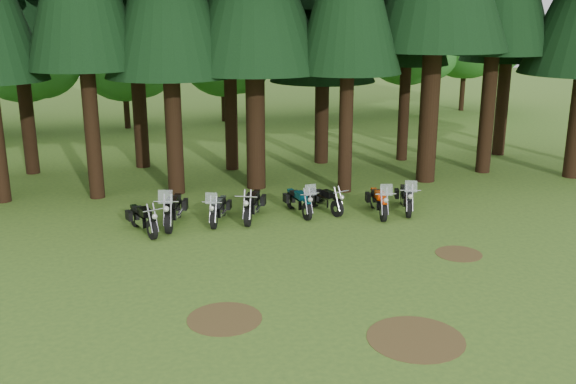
# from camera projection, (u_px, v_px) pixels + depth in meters

# --- Properties ---
(ground) EXTENTS (120.00, 120.00, 0.00)m
(ground) POSITION_uv_depth(u_px,v_px,m) (321.00, 275.00, 17.81)
(ground) COLOR #3E6323
(ground) RESTS_ON ground
(decid_2) EXTENTS (6.72, 6.53, 8.40)m
(decid_2) POSITION_uv_depth(u_px,v_px,m) (26.00, 49.00, 37.17)
(decid_2) COLOR black
(decid_2) RESTS_ON ground
(decid_3) EXTENTS (6.12, 5.95, 7.65)m
(decid_3) POSITION_uv_depth(u_px,v_px,m) (128.00, 55.00, 38.96)
(decid_3) COLOR black
(decid_3) RESTS_ON ground
(decid_4) EXTENTS (5.93, 5.76, 7.41)m
(decid_4) POSITION_uv_depth(u_px,v_px,m) (227.00, 55.00, 41.58)
(decid_4) COLOR black
(decid_4) RESTS_ON ground
(decid_5) EXTENTS (8.45, 8.21, 10.56)m
(decid_5) POSITION_uv_depth(u_px,v_px,m) (329.00, 25.00, 42.08)
(decid_5) COLOR black
(decid_5) RESTS_ON ground
(decid_6) EXTENTS (7.06, 6.86, 8.82)m
(decid_6) POSITION_uv_depth(u_px,v_px,m) (412.00, 39.00, 45.10)
(decid_6) COLOR black
(decid_6) RESTS_ON ground
(decid_7) EXTENTS (8.44, 8.20, 10.55)m
(decid_7) POSITION_uv_depth(u_px,v_px,m) (474.00, 24.00, 45.73)
(decid_7) COLOR black
(decid_7) RESTS_ON ground
(dirt_patch_0) EXTENTS (1.80, 1.80, 0.01)m
(dirt_patch_0) POSITION_uv_depth(u_px,v_px,m) (225.00, 319.00, 15.24)
(dirt_patch_0) COLOR #4C3D1E
(dirt_patch_0) RESTS_ON ground
(dirt_patch_1) EXTENTS (1.40, 1.40, 0.01)m
(dirt_patch_1) POSITION_uv_depth(u_px,v_px,m) (459.00, 254.00, 19.33)
(dirt_patch_1) COLOR #4C3D1E
(dirt_patch_1) RESTS_ON ground
(dirt_patch_2) EXTENTS (2.20, 2.20, 0.01)m
(dirt_patch_2) POSITION_uv_depth(u_px,v_px,m) (416.00, 339.00, 14.31)
(dirt_patch_2) COLOR #4C3D1E
(dirt_patch_2) RESTS_ON ground
(motorcycle_0) EXTENTS (0.86, 2.10, 0.89)m
(motorcycle_0) POSITION_uv_depth(u_px,v_px,m) (143.00, 220.00, 21.08)
(motorcycle_0) COLOR black
(motorcycle_0) RESTS_ON ground
(motorcycle_1) EXTENTS (0.93, 2.49, 1.57)m
(motorcycle_1) POSITION_uv_depth(u_px,v_px,m) (173.00, 211.00, 21.79)
(motorcycle_1) COLOR black
(motorcycle_1) RESTS_ON ground
(motorcycle_2) EXTENTS (0.99, 2.07, 1.34)m
(motorcycle_2) POSITION_uv_depth(u_px,v_px,m) (218.00, 210.00, 22.14)
(motorcycle_2) COLOR black
(motorcycle_2) RESTS_ON ground
(motorcycle_3) EXTENTS (1.01, 2.24, 0.96)m
(motorcycle_3) POSITION_uv_depth(u_px,v_px,m) (252.00, 206.00, 22.48)
(motorcycle_3) COLOR black
(motorcycle_3) RESTS_ON ground
(motorcycle_4) EXTENTS (0.57, 2.18, 1.37)m
(motorcycle_4) POSITION_uv_depth(u_px,v_px,m) (299.00, 202.00, 23.01)
(motorcycle_4) COLOR black
(motorcycle_4) RESTS_ON ground
(motorcycle_5) EXTENTS (0.82, 1.96, 0.83)m
(motorcycle_5) POSITION_uv_depth(u_px,v_px,m) (325.00, 201.00, 23.30)
(motorcycle_5) COLOR black
(motorcycle_5) RESTS_ON ground
(motorcycle_6) EXTENTS (0.63, 2.27, 1.42)m
(motorcycle_6) POSITION_uv_depth(u_px,v_px,m) (379.00, 202.00, 22.94)
(motorcycle_6) COLOR black
(motorcycle_6) RESTS_ON ground
(motorcycle_7) EXTENTS (0.93, 2.25, 1.43)m
(motorcycle_7) POSITION_uv_depth(u_px,v_px,m) (406.00, 199.00, 23.36)
(motorcycle_7) COLOR black
(motorcycle_7) RESTS_ON ground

